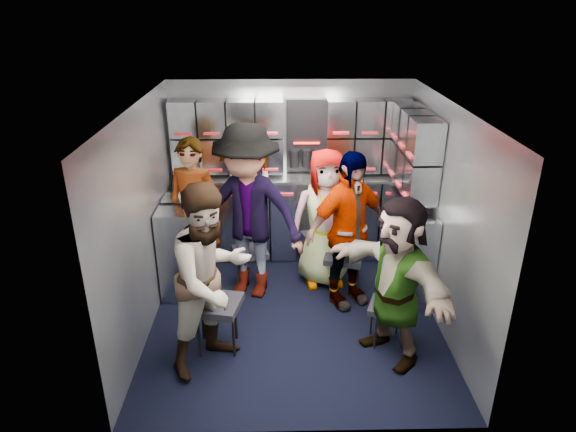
{
  "coord_description": "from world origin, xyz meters",
  "views": [
    {
      "loc": [
        -0.16,
        -4.35,
        2.99
      ],
      "look_at": [
        -0.06,
        0.35,
        0.94
      ],
      "focal_mm": 32.0,
      "sensor_mm": 36.0,
      "label": 1
    }
  ],
  "objects_px": {
    "jump_seat_near_left": "(216,307)",
    "attendant_arc_e": "(396,281)",
    "jump_seat_mid_left": "(250,253)",
    "jump_seat_near_right": "(388,309)",
    "jump_seat_mid_right": "(344,259)",
    "attendant_arc_c": "(325,219)",
    "attendant_arc_a": "(211,278)",
    "attendant_arc_b": "(248,213)",
    "attendant_standing": "(194,214)",
    "jump_seat_center": "(323,240)",
    "attendant_arc_d": "(348,231)"
  },
  "relations": [
    {
      "from": "attendant_arc_a",
      "to": "attendant_arc_d",
      "type": "bearing_deg",
      "value": -9.21
    },
    {
      "from": "jump_seat_center",
      "to": "attendant_arc_d",
      "type": "height_order",
      "value": "attendant_arc_d"
    },
    {
      "from": "attendant_standing",
      "to": "attendant_arc_a",
      "type": "xyz_separation_m",
      "value": [
        0.34,
        -1.34,
        0.0
      ]
    },
    {
      "from": "attendant_standing",
      "to": "attendant_arc_c",
      "type": "distance_m",
      "value": 1.4
    },
    {
      "from": "jump_seat_center",
      "to": "attendant_arc_e",
      "type": "bearing_deg",
      "value": -71.52
    },
    {
      "from": "jump_seat_center",
      "to": "attendant_arc_d",
      "type": "distance_m",
      "value": 0.74
    },
    {
      "from": "jump_seat_mid_left",
      "to": "attendant_arc_c",
      "type": "relative_size",
      "value": 0.28
    },
    {
      "from": "jump_seat_near_right",
      "to": "attendant_arc_a",
      "type": "height_order",
      "value": "attendant_arc_a"
    },
    {
      "from": "attendant_arc_e",
      "to": "jump_seat_center",
      "type": "bearing_deg",
      "value": 166.49
    },
    {
      "from": "attendant_arc_b",
      "to": "attendant_arc_c",
      "type": "relative_size",
      "value": 1.21
    },
    {
      "from": "jump_seat_near_left",
      "to": "attendant_arc_c",
      "type": "height_order",
      "value": "attendant_arc_c"
    },
    {
      "from": "attendant_arc_d",
      "to": "attendant_standing",
      "type": "bearing_deg",
      "value": 135.51
    },
    {
      "from": "jump_seat_mid_left",
      "to": "jump_seat_near_right",
      "type": "distance_m",
      "value": 1.68
    },
    {
      "from": "attendant_arc_d",
      "to": "attendant_arc_a",
      "type": "bearing_deg",
      "value": -172.94
    },
    {
      "from": "jump_seat_near_left",
      "to": "attendant_arc_a",
      "type": "xyz_separation_m",
      "value": [
        -0.0,
        -0.18,
        0.4
      ]
    },
    {
      "from": "jump_seat_center",
      "to": "attendant_standing",
      "type": "xyz_separation_m",
      "value": [
        -1.4,
        -0.18,
        0.4
      ]
    },
    {
      "from": "jump_seat_center",
      "to": "jump_seat_mid_right",
      "type": "height_order",
      "value": "jump_seat_center"
    },
    {
      "from": "jump_seat_near_left",
      "to": "attendant_standing",
      "type": "xyz_separation_m",
      "value": [
        -0.34,
        1.16,
        0.39
      ]
    },
    {
      "from": "jump_seat_near_right",
      "to": "jump_seat_mid_left",
      "type": "bearing_deg",
      "value": 140.59
    },
    {
      "from": "attendant_arc_c",
      "to": "jump_seat_mid_left",
      "type": "bearing_deg",
      "value": 176.74
    },
    {
      "from": "jump_seat_mid_right",
      "to": "attendant_arc_c",
      "type": "distance_m",
      "value": 0.47
    },
    {
      "from": "jump_seat_mid_left",
      "to": "attendant_arc_a",
      "type": "relative_size",
      "value": 0.26
    },
    {
      "from": "jump_seat_near_right",
      "to": "attendant_arc_b",
      "type": "xyz_separation_m",
      "value": [
        -1.3,
        0.89,
        0.58
      ]
    },
    {
      "from": "attendant_arc_b",
      "to": "attendant_arc_a",
      "type": "bearing_deg",
      "value": -83.49
    },
    {
      "from": "jump_seat_near_left",
      "to": "jump_seat_center",
      "type": "relative_size",
      "value": 0.96
    },
    {
      "from": "jump_seat_mid_left",
      "to": "attendant_arc_e",
      "type": "height_order",
      "value": "attendant_arc_e"
    },
    {
      "from": "jump_seat_near_left",
      "to": "attendant_arc_d",
      "type": "distance_m",
      "value": 1.5
    },
    {
      "from": "jump_seat_mid_right",
      "to": "attendant_arc_b",
      "type": "relative_size",
      "value": 0.25
    },
    {
      "from": "attendant_arc_a",
      "to": "attendant_arc_d",
      "type": "xyz_separation_m",
      "value": [
        1.24,
        0.92,
        -0.01
      ]
    },
    {
      "from": "jump_seat_near_left",
      "to": "attendant_arc_e",
      "type": "bearing_deg",
      "value": -4.6
    },
    {
      "from": "attendant_arc_b",
      "to": "attendant_arc_c",
      "type": "xyz_separation_m",
      "value": [
        0.81,
        0.22,
        -0.16
      ]
    },
    {
      "from": "attendant_standing",
      "to": "attendant_arc_b",
      "type": "bearing_deg",
      "value": -3.82
    },
    {
      "from": "attendant_arc_a",
      "to": "attendant_arc_c",
      "type": "relative_size",
      "value": 1.08
    },
    {
      "from": "attendant_arc_a",
      "to": "attendant_standing",
      "type": "bearing_deg",
      "value": 58.46
    },
    {
      "from": "jump_seat_near_right",
      "to": "attendant_arc_c",
      "type": "bearing_deg",
      "value": 113.9
    },
    {
      "from": "jump_seat_mid_right",
      "to": "jump_seat_mid_left",
      "type": "bearing_deg",
      "value": 168.36
    },
    {
      "from": "attendant_arc_a",
      "to": "attendant_arc_e",
      "type": "height_order",
      "value": "attendant_arc_a"
    },
    {
      "from": "jump_seat_mid_left",
      "to": "attendant_arc_d",
      "type": "distance_m",
      "value": 1.16
    },
    {
      "from": "attendant_arc_b",
      "to": "attendant_arc_e",
      "type": "bearing_deg",
      "value": -20.57
    },
    {
      "from": "jump_seat_mid_right",
      "to": "attendant_standing",
      "type": "distance_m",
      "value": 1.66
    },
    {
      "from": "attendant_arc_b",
      "to": "attendant_arc_d",
      "type": "height_order",
      "value": "attendant_arc_b"
    },
    {
      "from": "jump_seat_mid_left",
      "to": "attendant_arc_a",
      "type": "bearing_deg",
      "value": -100.67
    },
    {
      "from": "jump_seat_near_left",
      "to": "jump_seat_center",
      "type": "xyz_separation_m",
      "value": [
        1.06,
        1.34,
        -0.01
      ]
    },
    {
      "from": "attendant_arc_a",
      "to": "jump_seat_near_right",
      "type": "bearing_deg",
      "value": -37.05
    },
    {
      "from": "jump_seat_center",
      "to": "attendant_arc_b",
      "type": "height_order",
      "value": "attendant_arc_b"
    },
    {
      "from": "attendant_arc_b",
      "to": "jump_seat_near_left",
      "type": "bearing_deg",
      "value": -85.75
    },
    {
      "from": "jump_seat_near_left",
      "to": "attendant_arc_b",
      "type": "bearing_deg",
      "value": 75.42
    },
    {
      "from": "attendant_standing",
      "to": "attendant_arc_d",
      "type": "relative_size",
      "value": 1.01
    },
    {
      "from": "jump_seat_mid_right",
      "to": "attendant_arc_b",
      "type": "xyz_separation_m",
      "value": [
        -1.0,
        0.03,
        0.52
      ]
    },
    {
      "from": "jump_seat_mid_right",
      "to": "attendant_arc_e",
      "type": "height_order",
      "value": "attendant_arc_e"
    }
  ]
}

